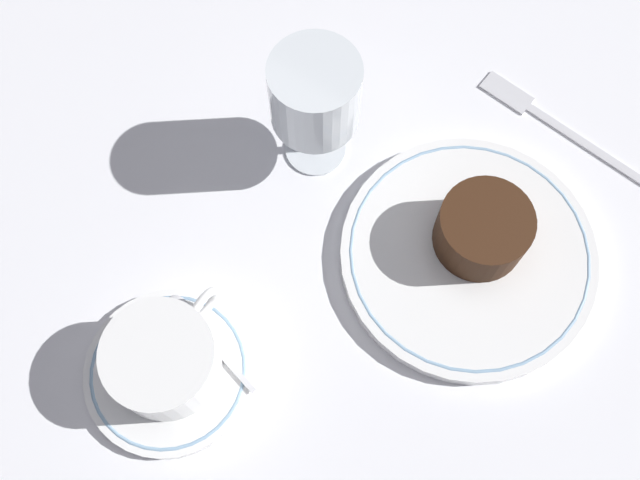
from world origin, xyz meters
TOP-DOWN VIEW (x-y plane):
  - ground_plane at (0.00, 0.00)m, footprint 3.00×3.00m
  - dinner_plate at (0.03, -0.03)m, footprint 0.23×0.23m
  - saucer at (-0.20, 0.12)m, footprint 0.14×0.14m
  - coffee_cup at (-0.20, 0.12)m, footprint 0.12×0.09m
  - spoon at (-0.16, 0.12)m, footprint 0.03×0.11m
  - wine_glass at (0.04, 0.14)m, footprint 0.08×0.08m
  - fork at (0.20, -0.02)m, footprint 0.03×0.18m
  - dessert_cake at (0.05, -0.03)m, footprint 0.08×0.08m

SIDE VIEW (x-z plane):
  - ground_plane at x=0.00m, z-range 0.00..0.00m
  - fork at x=0.20m, z-range 0.00..0.01m
  - saucer at x=-0.20m, z-range 0.00..0.01m
  - dinner_plate at x=0.03m, z-range 0.00..0.02m
  - spoon at x=-0.16m, z-range 0.01..0.01m
  - dessert_cake at x=0.05m, z-range 0.01..0.06m
  - coffee_cup at x=-0.20m, z-range 0.01..0.06m
  - wine_glass at x=0.04m, z-range 0.02..0.16m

